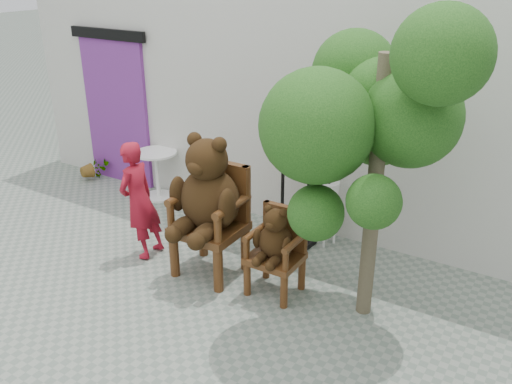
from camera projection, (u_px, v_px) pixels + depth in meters
ground_plane at (163, 328)px, 5.16m from camera, size 60.00×60.00×0.00m
back_wall at (312, 105)px, 6.99m from camera, size 9.00×1.00×3.00m
doorway at (117, 108)px, 8.15m from camera, size 1.40×0.11×2.33m
chair_big at (209, 199)px, 5.75m from camera, size 0.79×0.84×1.60m
chair_small at (276, 242)px, 5.52m from camera, size 0.52×0.53×0.99m
person at (139, 201)px, 6.22m from camera, size 0.36×0.52×1.37m
cafe_table at (157, 169)px, 7.82m from camera, size 0.60×0.60×0.70m
display_stand at (295, 201)px, 6.45m from camera, size 0.48×0.38×1.51m
stool_bucket at (326, 195)px, 6.46m from camera, size 0.32×0.32×1.45m
tree at (364, 114)px, 4.69m from camera, size 1.82×1.71×2.98m
potted_plant at (94, 168)px, 8.55m from camera, size 0.44×0.41×0.39m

